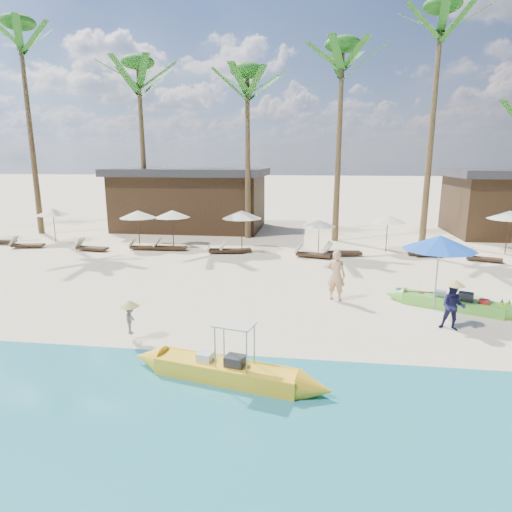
# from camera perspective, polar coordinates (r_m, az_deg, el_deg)

# --- Properties ---
(ground) EXTENTS (240.00, 240.00, 0.00)m
(ground) POSITION_cam_1_polar(r_m,az_deg,el_deg) (13.51, 3.95, -8.76)
(ground) COLOR beige
(ground) RESTS_ON ground
(wet_sand_strip) EXTENTS (240.00, 4.50, 0.01)m
(wet_sand_strip) POSITION_cam_1_polar(r_m,az_deg,el_deg) (9.06, 1.73, -20.39)
(wet_sand_strip) COLOR tan
(wet_sand_strip) RESTS_ON ground
(green_canoe) EXTENTS (4.75, 2.33, 0.64)m
(green_canoe) POSITION_cam_1_polar(r_m,az_deg,el_deg) (15.94, 24.66, -5.71)
(green_canoe) COLOR #62BD39
(green_canoe) RESTS_ON ground
(yellow_canoe) EXTENTS (5.38, 1.54, 1.41)m
(yellow_canoe) POSITION_cam_1_polar(r_m,az_deg,el_deg) (10.13, -3.96, -15.07)
(yellow_canoe) COLOR yellow
(yellow_canoe) RESTS_ON ground
(tourist) EXTENTS (0.78, 0.65, 1.83)m
(tourist) POSITION_cam_1_polar(r_m,az_deg,el_deg) (15.47, 10.63, -2.56)
(tourist) COLOR tan
(tourist) RESTS_ON ground
(vendor_green) EXTENTS (0.82, 0.73, 1.42)m
(vendor_green) POSITION_cam_1_polar(r_m,az_deg,el_deg) (13.93, 24.78, -6.17)
(vendor_green) COLOR #15163A
(vendor_green) RESTS_ON ground
(vendor_yellow) EXTENTS (0.43, 0.61, 0.86)m
(vendor_yellow) POSITION_cam_1_polar(r_m,az_deg,el_deg) (12.52, -16.39, -8.07)
(vendor_yellow) COLOR gray
(vendor_yellow) RESTS_ON ground
(blue_umbrella) EXTENTS (2.36, 2.36, 2.54)m
(blue_umbrella) POSITION_cam_1_polar(r_m,az_deg,el_deg) (15.18, 23.30, 1.65)
(blue_umbrella) COLOR #99999E
(blue_umbrella) RESTS_ON ground
(resort_parasol_2) EXTENTS (1.96, 1.96, 2.02)m
(resort_parasol_2) POSITION_cam_1_polar(r_m,az_deg,el_deg) (28.81, -25.47, 5.33)
(resort_parasol_2) COLOR #342415
(resort_parasol_2) RESTS_ON ground
(lounger_2_left) EXTENTS (1.88, 0.89, 0.62)m
(lounger_2_left) POSITION_cam_1_polar(r_m,az_deg,el_deg) (27.68, -28.36, 1.39)
(lounger_2_left) COLOR #342415
(lounger_2_left) RESTS_ON ground
(resort_parasol_3) EXTENTS (2.07, 2.07, 2.14)m
(resort_parasol_3) POSITION_cam_1_polar(r_m,az_deg,el_deg) (24.98, -15.47, 5.39)
(resort_parasol_3) COLOR #342415
(resort_parasol_3) RESTS_ON ground
(lounger_3_left) EXTENTS (1.88, 0.75, 0.62)m
(lounger_3_left) POSITION_cam_1_polar(r_m,az_deg,el_deg) (25.28, -21.25, 1.11)
(lounger_3_left) COLOR #342415
(lounger_3_left) RESTS_ON ground
(lounger_3_right) EXTENTS (1.69, 0.55, 0.57)m
(lounger_3_right) POSITION_cam_1_polar(r_m,az_deg,el_deg) (24.66, -14.90, 1.24)
(lounger_3_right) COLOR #342415
(lounger_3_right) RESTS_ON ground
(resort_parasol_4) EXTENTS (2.04, 2.04, 2.11)m
(resort_parasol_4) POSITION_cam_1_polar(r_m,az_deg,el_deg) (24.91, -11.10, 5.53)
(resort_parasol_4) COLOR #342415
(resort_parasol_4) RESTS_ON ground
(lounger_4_left) EXTENTS (1.85, 0.64, 0.62)m
(lounger_4_left) POSITION_cam_1_polar(r_m,az_deg,el_deg) (24.18, -11.59, 1.23)
(lounger_4_left) COLOR #342415
(lounger_4_left) RESTS_ON ground
(lounger_4_right) EXTENTS (1.98, 0.85, 0.65)m
(lounger_4_right) POSITION_cam_1_polar(r_m,az_deg,el_deg) (23.00, -4.39, 0.89)
(lounger_4_right) COLOR #342415
(lounger_4_right) RESTS_ON ground
(resort_parasol_5) EXTENTS (2.17, 2.17, 2.24)m
(resort_parasol_5) POSITION_cam_1_polar(r_m,az_deg,el_deg) (23.23, -1.92, 5.54)
(resort_parasol_5) COLOR #342415
(resort_parasol_5) RESTS_ON ground
(lounger_5_left) EXTENTS (1.79, 1.03, 0.58)m
(lounger_5_left) POSITION_cam_1_polar(r_m,az_deg,el_deg) (23.06, -2.99, 0.88)
(lounger_5_left) COLOR #342415
(lounger_5_left) RESTS_ON ground
(resort_parasol_6) EXTENTS (1.77, 1.77, 1.82)m
(resort_parasol_6) POSITION_cam_1_polar(r_m,az_deg,el_deg) (22.84, 8.42, 4.34)
(resort_parasol_6) COLOR #342415
(resort_parasol_6) RESTS_ON ground
(lounger_6_left) EXTENTS (1.96, 1.00, 0.64)m
(lounger_6_left) POSITION_cam_1_polar(r_m,az_deg,el_deg) (22.15, 7.36, 0.34)
(lounger_6_left) COLOR #342415
(lounger_6_left) RESTS_ON ground
(lounger_6_right) EXTENTS (2.06, 0.97, 0.67)m
(lounger_6_right) POSITION_cam_1_polar(r_m,az_deg,el_deg) (22.72, 11.18, 0.55)
(lounger_6_right) COLOR #342415
(lounger_6_right) RESTS_ON ground
(resort_parasol_7) EXTENTS (1.96, 1.96, 2.02)m
(resort_parasol_7) POSITION_cam_1_polar(r_m,az_deg,el_deg) (24.08, 17.18, 4.77)
(resort_parasol_7) COLOR #342415
(resort_parasol_7) RESTS_ON ground
(lounger_7_left) EXTENTS (1.77, 0.83, 0.58)m
(lounger_7_left) POSITION_cam_1_polar(r_m,az_deg,el_deg) (23.90, 21.24, 0.44)
(lounger_7_left) COLOR #342415
(lounger_7_left) RESTS_ON ground
(lounger_7_right) EXTENTS (1.85, 0.90, 0.60)m
(lounger_7_right) POSITION_cam_1_polar(r_m,az_deg,el_deg) (23.91, 22.00, 0.40)
(lounger_7_right) COLOR #342415
(lounger_7_right) RESTS_ON ground
(resort_parasol_8) EXTENTS (2.24, 2.24, 2.30)m
(resort_parasol_8) POSITION_cam_1_polar(r_m,az_deg,el_deg) (26.22, 30.76, 4.72)
(resort_parasol_8) COLOR #342415
(resort_parasol_8) RESTS_ON ground
(lounger_8_left) EXTENTS (1.76, 1.06, 0.57)m
(lounger_8_left) POSITION_cam_1_polar(r_m,az_deg,el_deg) (23.95, 27.86, -0.17)
(lounger_8_left) COLOR #342415
(lounger_8_left) RESTS_ON ground
(palm_1) EXTENTS (2.08, 2.08, 13.60)m
(palm_1) POSITION_cam_1_polar(r_m,az_deg,el_deg) (32.84, -28.68, 21.64)
(palm_1) COLOR brown
(palm_1) RESTS_ON ground
(palm_2) EXTENTS (2.08, 2.08, 11.33)m
(palm_2) POSITION_cam_1_polar(r_m,az_deg,el_deg) (30.10, -15.29, 20.47)
(palm_2) COLOR brown
(palm_2) RESTS_ON ground
(palm_3) EXTENTS (2.08, 2.08, 10.52)m
(palm_3) POSITION_cam_1_polar(r_m,az_deg,el_deg) (27.37, -1.15, 20.42)
(palm_3) COLOR brown
(palm_3) RESTS_ON ground
(palm_4) EXTENTS (2.08, 2.08, 11.70)m
(palm_4) POSITION_cam_1_polar(r_m,az_deg,el_deg) (26.97, 11.33, 22.18)
(palm_4) COLOR brown
(palm_4) RESTS_ON ground
(palm_5) EXTENTS (2.08, 2.08, 13.60)m
(palm_5) POSITION_cam_1_polar(r_m,az_deg,el_deg) (28.35, 23.17, 23.79)
(palm_5) COLOR brown
(palm_5) RESTS_ON ground
(pavilion_west) EXTENTS (10.80, 6.60, 4.30)m
(pavilion_west) POSITION_cam_1_polar(r_m,az_deg,el_deg) (31.41, -8.66, 7.63)
(pavilion_west) COLOR #342415
(pavilion_west) RESTS_ON ground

